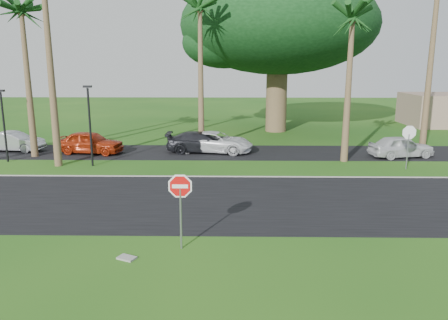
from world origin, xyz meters
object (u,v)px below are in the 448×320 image
at_px(stop_sign_far, 409,138).
at_px(car_pickup, 401,147).
at_px(car_minivan, 216,142).
at_px(stop_sign_near, 180,196).
at_px(car_dark, 201,142).
at_px(car_silver, 13,142).
at_px(car_red, 90,143).

bearing_deg(stop_sign_far, car_pickup, -105.22).
height_order(stop_sign_far, car_minivan, stop_sign_far).
xyz_separation_m(stop_sign_near, car_dark, (-0.40, 15.51, -1.09)).
bearing_deg(car_dark, car_pickup, -95.75).
relative_size(stop_sign_near, car_dark, 0.56).
distance_m(car_silver, car_pickup, 25.53).
relative_size(stop_sign_near, car_pickup, 0.65).
bearing_deg(car_minivan, stop_sign_near, -170.17).
xyz_separation_m(stop_sign_far, car_silver, (-24.63, 4.61, -1.11)).
height_order(stop_sign_near, car_pickup, stop_sign_near).
relative_size(car_red, car_dark, 0.93).
distance_m(car_red, car_pickup, 20.10).
bearing_deg(car_silver, stop_sign_near, -135.25).
relative_size(car_red, car_minivan, 0.88).
distance_m(car_dark, car_minivan, 0.96).
distance_m(car_minivan, car_pickup, 11.87).
xyz_separation_m(stop_sign_near, car_minivan, (0.57, 15.52, -1.09)).
distance_m(stop_sign_near, car_red, 16.89).
height_order(car_dark, car_minivan, car_minivan).
bearing_deg(car_minivan, car_silver, 101.57).
xyz_separation_m(car_red, car_dark, (7.33, 0.53, -0.06)).
bearing_deg(car_dark, stop_sign_near, -178.15).
distance_m(car_silver, car_dark, 12.74).
distance_m(car_silver, car_minivan, 13.70).
bearing_deg(car_pickup, car_minivan, 71.57).
relative_size(stop_sign_far, car_dark, 0.56).
distance_m(stop_sign_near, stop_sign_far, 15.91).
xyz_separation_m(car_dark, car_pickup, (12.75, -1.37, 0.01)).
xyz_separation_m(car_silver, car_dark, (12.74, -0.10, 0.01)).
bearing_deg(stop_sign_near, car_pickup, 48.85).
xyz_separation_m(stop_sign_near, car_pickup, (12.35, 14.14, -1.09)).
relative_size(stop_sign_near, stop_sign_far, 1.00).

